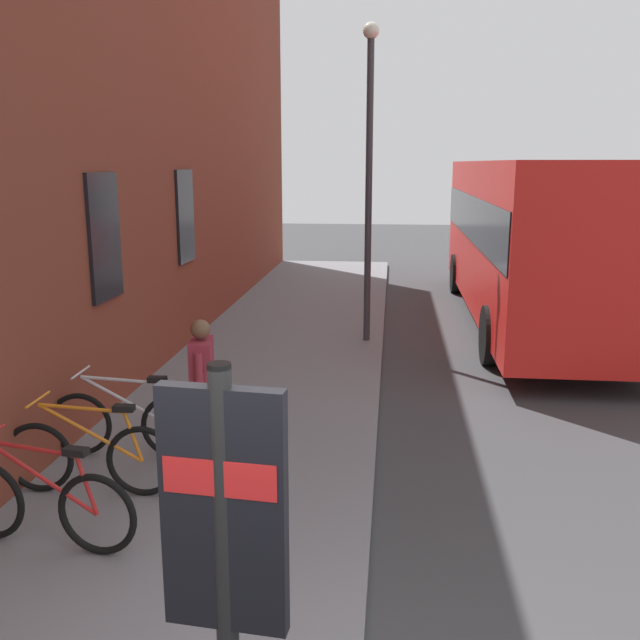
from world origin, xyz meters
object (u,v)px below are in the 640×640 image
bicycle_end_of_row (127,423)px  pedestrian_crossing_street (202,376)px  bicycle_under_window (91,457)px  city_bus (531,232)px  transit_info_sign (225,543)px  street_lamp (369,160)px  bicycle_by_door (42,504)px

bicycle_end_of_row → pedestrian_crossing_street: pedestrian_crossing_street is taller
bicycle_under_window → city_bus: 10.61m
transit_info_sign → street_lamp: bearing=-1.5°
bicycle_under_window → street_lamp: size_ratio=0.32×
transit_info_sign → pedestrian_crossing_street: 4.57m
bicycle_end_of_row → street_lamp: 6.67m
bicycle_end_of_row → city_bus: size_ratio=0.17×
bicycle_by_door → bicycle_end_of_row: same height
bicycle_end_of_row → pedestrian_crossing_street: (-0.02, -0.87, 0.58)m
street_lamp → city_bus: bearing=-54.2°
city_bus → street_lamp: size_ratio=1.91×
bicycle_by_door → bicycle_end_of_row: bearing=-0.4°
bicycle_by_door → city_bus: size_ratio=0.17×
pedestrian_crossing_street → street_lamp: bearing=-15.8°
bicycle_by_door → bicycle_under_window: size_ratio=0.99×
bicycle_by_door → transit_info_sign: 3.51m
bicycle_under_window → pedestrian_crossing_street: bearing=-45.0°
bicycle_under_window → bicycle_end_of_row: bearing=-1.1°
pedestrian_crossing_street → bicycle_by_door: bearing=154.6°
street_lamp → transit_info_sign: bearing=178.5°
city_bus → bicycle_under_window: bearing=146.8°
bicycle_end_of_row → street_lamp: street_lamp is taller
bicycle_end_of_row → city_bus: bearing=-36.0°
pedestrian_crossing_street → street_lamp: size_ratio=0.29×
bicycle_under_window → transit_info_sign: 4.26m
bicycle_by_door → street_lamp: 8.30m
city_bus → pedestrian_crossing_street: (-7.91, 4.86, -0.83)m
pedestrian_crossing_street → street_lamp: street_lamp is taller
bicycle_under_window → bicycle_end_of_row: same height
city_bus → street_lamp: bearing=125.8°
bicycle_under_window → bicycle_end_of_row: 0.91m
bicycle_end_of_row → bicycle_under_window: bearing=178.9°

